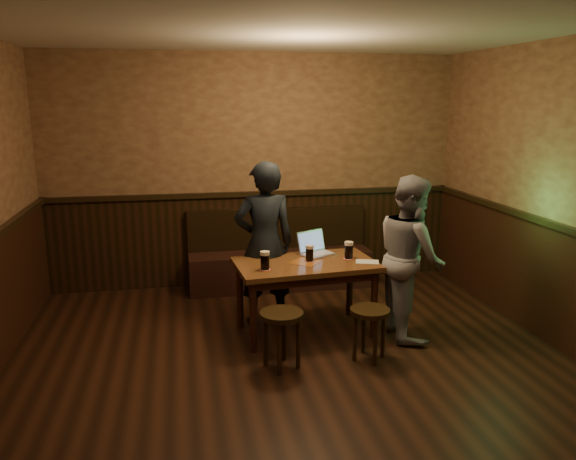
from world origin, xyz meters
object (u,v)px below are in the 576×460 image
(person_grey, at_px, (411,256))
(bench, at_px, (280,262))
(pint_right, at_px, (349,250))
(laptop, at_px, (315,248))
(pub_table, at_px, (306,271))
(stool_right, at_px, (370,319))
(pint_mid, at_px, (310,253))
(person_suit, at_px, (264,244))
(stool_left, at_px, (282,323))
(pint_left, at_px, (265,260))

(person_grey, bearing_deg, bench, 33.45)
(bench, relative_size, person_grey, 1.40)
(pint_right, bearing_deg, laptop, 141.70)
(bench, bearing_deg, pub_table, -90.00)
(stool_right, distance_m, pint_mid, 0.92)
(laptop, height_order, person_suit, person_suit)
(stool_left, relative_size, person_suit, 0.30)
(laptop, distance_m, person_suit, 0.51)
(pub_table, bearing_deg, laptop, 54.96)
(stool_left, height_order, pint_mid, pint_mid)
(pint_left, height_order, person_grey, person_grey)
(bench, bearing_deg, stool_left, -99.77)
(pint_left, xyz_separation_m, person_suit, (0.07, 0.50, 0.03))
(pint_left, xyz_separation_m, pint_mid, (0.47, 0.19, -0.01))
(pint_left, distance_m, laptop, 0.72)
(pint_right, bearing_deg, pub_table, -175.22)
(stool_left, distance_m, pint_right, 1.17)
(pub_table, distance_m, pint_left, 0.49)
(bench, xyz_separation_m, pint_left, (-0.42, -1.60, 0.50))
(pint_left, distance_m, pint_mid, 0.51)
(pub_table, height_order, pint_left, pint_left)
(bench, xyz_separation_m, stool_left, (-0.37, -2.14, 0.09))
(pint_mid, distance_m, person_suit, 0.50)
(stool_right, relative_size, pint_right, 2.71)
(pint_right, distance_m, person_suit, 0.85)
(laptop, bearing_deg, person_grey, -55.86)
(stool_left, height_order, stool_right, stool_left)
(stool_right, bearing_deg, stool_left, -179.57)
(stool_right, height_order, person_grey, person_grey)
(bench, xyz_separation_m, stool_right, (0.42, -2.13, 0.07))
(stool_left, xyz_separation_m, stool_right, (0.79, 0.01, -0.02))
(stool_left, distance_m, pint_left, 0.68)
(pint_mid, height_order, laptop, laptop)
(bench, bearing_deg, pint_right, -72.34)
(bench, xyz_separation_m, pub_table, (0.00, -1.43, 0.31))
(person_grey, bearing_deg, stool_right, 132.92)
(pint_mid, relative_size, pint_right, 0.92)
(stool_left, bearing_deg, stool_right, 0.43)
(pub_table, height_order, person_suit, person_suit)
(laptop, bearing_deg, bench, 72.79)
(pint_left, xyz_separation_m, person_grey, (1.40, -0.07, -0.02))
(stool_right, height_order, pint_left, pint_left)
(person_grey, bearing_deg, stool_left, 112.37)
(bench, xyz_separation_m, pint_mid, (0.04, -1.41, 0.49))
(stool_right, relative_size, person_suit, 0.28)
(pub_table, relative_size, pint_mid, 8.71)
(pint_left, xyz_separation_m, laptop, (0.58, 0.43, -0.03))
(bench, bearing_deg, pint_left, -104.87)
(pint_left, bearing_deg, person_suit, 81.75)
(stool_right, xyz_separation_m, pint_right, (0.02, 0.74, 0.43))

